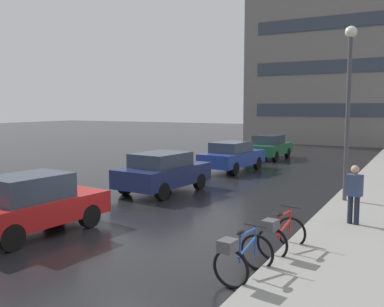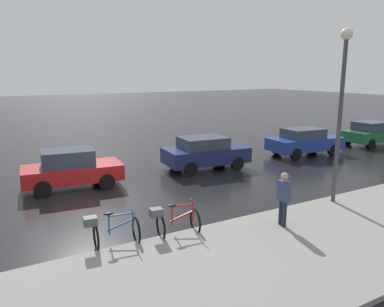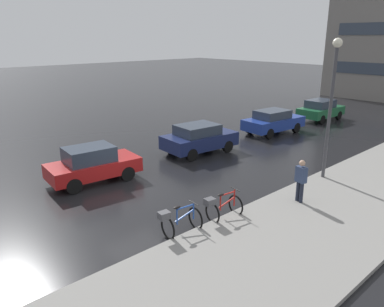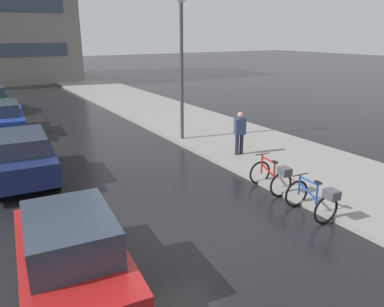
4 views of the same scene
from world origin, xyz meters
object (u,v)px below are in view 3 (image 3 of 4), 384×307
at_px(car_navy, 199,138).
at_px(car_blue, 273,121).
at_px(pedestrian, 301,180).
at_px(bicycle_nearest, 178,220).
at_px(bicycle_second, 221,207).
at_px(streetlamp, 332,93).
at_px(car_red, 92,164).
at_px(car_green, 321,110).

relative_size(car_navy, car_blue, 0.95).
bearing_deg(pedestrian, bicycle_nearest, -105.76).
distance_m(bicycle_second, car_blue, 12.74).
distance_m(bicycle_second, streetlamp, 6.86).
distance_m(car_red, streetlamp, 10.38).
height_order(car_navy, car_blue, car_navy).
xyz_separation_m(bicycle_nearest, car_red, (-5.93, 0.27, 0.28)).
bearing_deg(pedestrian, car_red, -148.46).
height_order(pedestrian, streetlamp, streetlamp).
height_order(car_navy, pedestrian, pedestrian).
bearing_deg(car_navy, pedestrian, -13.91).
distance_m(car_navy, streetlamp, 7.30).
distance_m(bicycle_second, pedestrian, 3.24).
bearing_deg(car_blue, streetlamp, -39.16).
height_order(bicycle_nearest, streetlamp, streetlamp).
bearing_deg(streetlamp, pedestrian, -76.83).
relative_size(car_red, car_green, 1.03).
height_order(car_green, pedestrian, pedestrian).
relative_size(car_red, car_navy, 0.97).
distance_m(bicycle_nearest, bicycle_second, 1.74).
xyz_separation_m(bicycle_second, car_blue, (-6.00, 11.24, 0.27)).
bearing_deg(car_green, streetlamp, -60.06).
distance_m(car_red, pedestrian, 8.52).
distance_m(bicycle_nearest, streetlamp, 8.43).
distance_m(bicycle_second, car_red, 6.31).
relative_size(bicycle_nearest, car_navy, 0.35).
distance_m(car_green, pedestrian, 15.81).
height_order(bicycle_nearest, car_navy, car_navy).
relative_size(car_red, pedestrian, 2.27).
distance_m(bicycle_nearest, car_navy, 8.82).
height_order(bicycle_second, car_navy, car_navy).
height_order(car_navy, car_green, car_navy).
relative_size(car_red, streetlamp, 0.67).
bearing_deg(bicycle_nearest, car_blue, 114.06).
distance_m(bicycle_second, car_green, 18.14).
height_order(car_red, streetlamp, streetlamp).
relative_size(bicycle_second, streetlamp, 0.24).
relative_size(car_blue, car_green, 1.13).
bearing_deg(streetlamp, car_green, 119.94).
bearing_deg(bicycle_nearest, car_green, 107.03).
bearing_deg(car_red, bicycle_nearest, -2.63).
xyz_separation_m(bicycle_nearest, car_green, (-5.77, 18.85, 0.27)).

